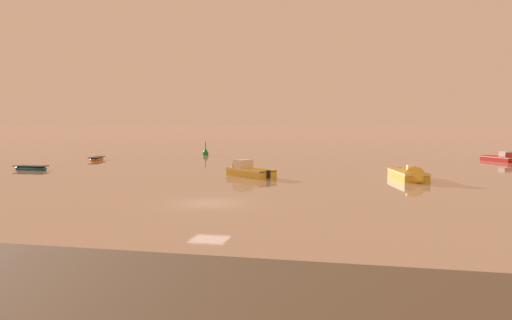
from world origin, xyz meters
The scene contains 7 objects.
ground_plane centered at (0.00, 0.00, 0.00)m, with size 800.00×800.00×0.00m, color tan.
motorboat_moored_0 centered at (14.50, 16.58, 0.31)m, with size 3.79×7.00×2.28m.
motorboat_moored_1 centered at (28.47, 41.45, 0.32)m, with size 4.76×5.76×2.14m.
motorboat_moored_2 centered at (-1.73, 17.39, 0.36)m, with size 6.31×5.65×2.40m.
rowboat_moored_1 centered at (-27.02, 18.07, 0.18)m, with size 4.24×1.62×0.66m.
rowboat_moored_3 centered at (-26.84, 32.24, 0.17)m, with size 2.14×4.19×0.63m.
channel_buoy centered at (-14.94, 44.96, 0.46)m, with size 0.90×0.90×2.30m.
Camera 1 is at (10.58, -33.04, 5.71)m, focal length 35.94 mm.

